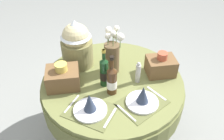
{
  "coord_description": "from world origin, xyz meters",
  "views": [
    {
      "loc": [
        -0.21,
        -1.43,
        1.99
      ],
      "look_at": [
        0.0,
        0.03,
        0.82
      ],
      "focal_mm": 37.39,
      "sensor_mm": 36.0,
      "label": 1
    }
  ],
  "objects_px": {
    "place_setting_left": "(90,106)",
    "gift_tub_back_left": "(76,42)",
    "pepper_mill": "(138,73)",
    "woven_basket_side_right": "(161,65)",
    "place_setting_right": "(143,99)",
    "wine_bottle_right": "(112,80)",
    "wine_bottle_left": "(104,72)",
    "flower_vase": "(112,54)",
    "dining_table": "(112,92)",
    "woven_basket_side_left": "(63,77)"
  },
  "relations": [
    {
      "from": "place_setting_left",
      "to": "flower_vase",
      "type": "xyz_separation_m",
      "value": [
        0.22,
        0.44,
        0.12
      ]
    },
    {
      "from": "pepper_mill",
      "to": "place_setting_right",
      "type": "bearing_deg",
      "value": -94.93
    },
    {
      "from": "wine_bottle_left",
      "to": "woven_basket_side_left",
      "type": "relative_size",
      "value": 1.31
    },
    {
      "from": "pepper_mill",
      "to": "woven_basket_side_right",
      "type": "height_order",
      "value": "woven_basket_side_right"
    },
    {
      "from": "flower_vase",
      "to": "place_setting_right",
      "type": "bearing_deg",
      "value": -68.82
    },
    {
      "from": "pepper_mill",
      "to": "woven_basket_side_left",
      "type": "xyz_separation_m",
      "value": [
        -0.59,
        0.04,
        -0.01
      ]
    },
    {
      "from": "woven_basket_side_left",
      "to": "wine_bottle_right",
      "type": "bearing_deg",
      "value": -20.38
    },
    {
      "from": "dining_table",
      "to": "flower_vase",
      "type": "height_order",
      "value": "flower_vase"
    },
    {
      "from": "pepper_mill",
      "to": "woven_basket_side_right",
      "type": "distance_m",
      "value": 0.23
    },
    {
      "from": "flower_vase",
      "to": "pepper_mill",
      "type": "relative_size",
      "value": 2.12
    },
    {
      "from": "place_setting_right",
      "to": "flower_vase",
      "type": "bearing_deg",
      "value": 111.18
    },
    {
      "from": "dining_table",
      "to": "place_setting_right",
      "type": "xyz_separation_m",
      "value": [
        0.18,
        -0.29,
        0.18
      ]
    },
    {
      "from": "flower_vase",
      "to": "woven_basket_side_right",
      "type": "relative_size",
      "value": 1.78
    },
    {
      "from": "dining_table",
      "to": "place_setting_left",
      "type": "distance_m",
      "value": 0.42
    },
    {
      "from": "wine_bottle_right",
      "to": "wine_bottle_left",
      "type": "bearing_deg",
      "value": 114.79
    },
    {
      "from": "place_setting_left",
      "to": "place_setting_right",
      "type": "bearing_deg",
      "value": 3.13
    },
    {
      "from": "place_setting_right",
      "to": "gift_tub_back_left",
      "type": "xyz_separation_m",
      "value": [
        -0.44,
        0.56,
        0.18
      ]
    },
    {
      "from": "woven_basket_side_right",
      "to": "woven_basket_side_left",
      "type": "bearing_deg",
      "value": -177.32
    },
    {
      "from": "gift_tub_back_left",
      "to": "wine_bottle_right",
      "type": "bearing_deg",
      "value": -59.45
    },
    {
      "from": "wine_bottle_left",
      "to": "woven_basket_side_left",
      "type": "xyz_separation_m",
      "value": [
        -0.32,
        0.04,
        -0.05
      ]
    },
    {
      "from": "flower_vase",
      "to": "wine_bottle_left",
      "type": "bearing_deg",
      "value": -117.41
    },
    {
      "from": "wine_bottle_right",
      "to": "pepper_mill",
      "type": "distance_m",
      "value": 0.24
    },
    {
      "from": "place_setting_left",
      "to": "wine_bottle_left",
      "type": "relative_size",
      "value": 1.29
    },
    {
      "from": "wine_bottle_right",
      "to": "pepper_mill",
      "type": "relative_size",
      "value": 1.73
    },
    {
      "from": "place_setting_left",
      "to": "gift_tub_back_left",
      "type": "height_order",
      "value": "gift_tub_back_left"
    },
    {
      "from": "dining_table",
      "to": "wine_bottle_right",
      "type": "distance_m",
      "value": 0.3
    },
    {
      "from": "flower_vase",
      "to": "pepper_mill",
      "type": "distance_m",
      "value": 0.26
    },
    {
      "from": "flower_vase",
      "to": "wine_bottle_left",
      "type": "xyz_separation_m",
      "value": [
        -0.09,
        -0.17,
        -0.04
      ]
    },
    {
      "from": "place_setting_left",
      "to": "gift_tub_back_left",
      "type": "bearing_deg",
      "value": 96.19
    },
    {
      "from": "flower_vase",
      "to": "woven_basket_side_right",
      "type": "bearing_deg",
      "value": -13.31
    },
    {
      "from": "flower_vase",
      "to": "woven_basket_side_right",
      "type": "height_order",
      "value": "flower_vase"
    },
    {
      "from": "flower_vase",
      "to": "wine_bottle_right",
      "type": "distance_m",
      "value": 0.27
    },
    {
      "from": "dining_table",
      "to": "woven_basket_side_right",
      "type": "height_order",
      "value": "woven_basket_side_right"
    },
    {
      "from": "pepper_mill",
      "to": "woven_basket_side_right",
      "type": "bearing_deg",
      "value": 20.38
    },
    {
      "from": "flower_vase",
      "to": "place_setting_left",
      "type": "bearing_deg",
      "value": -116.82
    },
    {
      "from": "place_setting_right",
      "to": "flower_vase",
      "type": "distance_m",
      "value": 0.46
    },
    {
      "from": "dining_table",
      "to": "gift_tub_back_left",
      "type": "xyz_separation_m",
      "value": [
        -0.27,
        0.27,
        0.36
      ]
    },
    {
      "from": "pepper_mill",
      "to": "place_setting_left",
      "type": "bearing_deg",
      "value": -146.83
    },
    {
      "from": "wine_bottle_left",
      "to": "wine_bottle_right",
      "type": "bearing_deg",
      "value": -65.21
    },
    {
      "from": "flower_vase",
      "to": "pepper_mill",
      "type": "height_order",
      "value": "flower_vase"
    },
    {
      "from": "dining_table",
      "to": "woven_basket_side_right",
      "type": "distance_m",
      "value": 0.47
    },
    {
      "from": "dining_table",
      "to": "gift_tub_back_left",
      "type": "distance_m",
      "value": 0.52
    },
    {
      "from": "dining_table",
      "to": "gift_tub_back_left",
      "type": "height_order",
      "value": "gift_tub_back_left"
    },
    {
      "from": "place_setting_right",
      "to": "flower_vase",
      "type": "xyz_separation_m",
      "value": [
        -0.16,
        0.41,
        0.12
      ]
    },
    {
      "from": "dining_table",
      "to": "woven_basket_side_right",
      "type": "xyz_separation_m",
      "value": [
        0.41,
        0.03,
        0.22
      ]
    },
    {
      "from": "woven_basket_side_right",
      "to": "wine_bottle_left",
      "type": "bearing_deg",
      "value": -171.2
    },
    {
      "from": "woven_basket_side_left",
      "to": "dining_table",
      "type": "bearing_deg",
      "value": 1.04
    },
    {
      "from": "woven_basket_side_right",
      "to": "flower_vase",
      "type": "bearing_deg",
      "value": 166.69
    },
    {
      "from": "dining_table",
      "to": "wine_bottle_left",
      "type": "height_order",
      "value": "wine_bottle_left"
    },
    {
      "from": "dining_table",
      "to": "wine_bottle_right",
      "type": "height_order",
      "value": "wine_bottle_right"
    }
  ]
}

